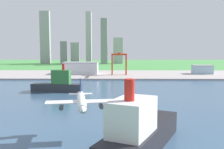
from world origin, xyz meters
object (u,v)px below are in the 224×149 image
Objects in this scene: container_barge at (58,84)px; warehouse_annex at (202,69)px; port_crane_red at (119,58)px; cargo_ship at (139,132)px; airplane_landing at (81,102)px; warehouse_main at (81,68)px.

container_barge reaches higher than warehouse_annex.
warehouse_annex is (147.99, 20.45, -20.82)m from port_crane_red.
container_barge is 197.74m from cargo_ship.
airplane_landing is 386.83m from warehouse_annex.
warehouse_annex is (219.83, 179.72, 1.07)m from container_barge.
airplane_landing is at bearing 153.10° from cargo_ship.
warehouse_annex is at bearing 39.27° from container_barge.
container_barge is at bearing 105.83° from airplane_landing.
port_crane_red is 150.84m from warehouse_annex.
warehouse_main is (-67.86, 17.68, -18.18)m from port_crane_red.
container_barge is at bearing -140.73° from warehouse_annex.
warehouse_main is at bearing 101.63° from cargo_ship.
airplane_landing is 345.97m from warehouse_main.
port_crane_red is (71.84, 159.27, 21.89)m from container_barge.
port_crane_red reaches higher than warehouse_annex.
airplane_landing is 173.25m from container_barge.
cargo_ship is at bearing -88.99° from port_crane_red.
airplane_landing reaches higher than warehouse_main.
port_crane_red reaches higher than cargo_ship.
airplane_landing is 1.35× the size of warehouse_annex.
warehouse_main is at bearing 88.71° from container_barge.
container_barge is 0.95× the size of warehouse_main.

